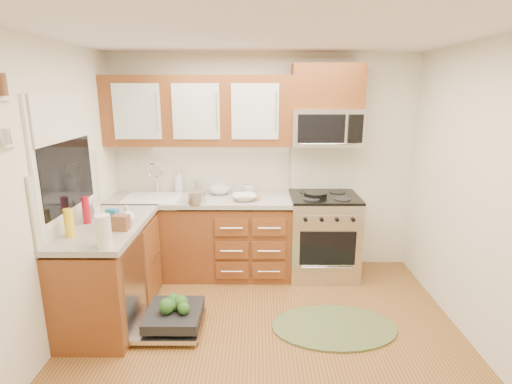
{
  "coord_description": "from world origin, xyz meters",
  "views": [
    {
      "loc": [
        -0.07,
        -2.89,
        2.11
      ],
      "look_at": [
        -0.09,
        0.85,
        1.14
      ],
      "focal_mm": 28.0,
      "sensor_mm": 36.0,
      "label": 1
    }
  ],
  "objects_px": {
    "range": "(323,235)",
    "bowl_a": "(244,197)",
    "skillet": "(316,194)",
    "bowl_b": "(220,190)",
    "upper_cabinets": "(198,111)",
    "rug": "(334,327)",
    "dishwasher": "(170,319)",
    "microwave": "(326,127)",
    "cutting_board": "(248,198)",
    "paper_towel_roll": "(103,231)",
    "sink": "(153,208)",
    "cup": "(249,189)",
    "stock_pot": "(196,197)"
  },
  "relations": [
    {
      "from": "range",
      "to": "bowl_a",
      "type": "height_order",
      "value": "bowl_a"
    },
    {
      "from": "skillet",
      "to": "bowl_b",
      "type": "xyz_separation_m",
      "value": [
        -1.08,
        0.21,
        -0.01
      ]
    },
    {
      "from": "upper_cabinets",
      "to": "rug",
      "type": "relative_size",
      "value": 1.8
    },
    {
      "from": "dishwasher",
      "to": "rug",
      "type": "height_order",
      "value": "dishwasher"
    },
    {
      "from": "microwave",
      "to": "skillet",
      "type": "distance_m",
      "value": 0.75
    },
    {
      "from": "cutting_board",
      "to": "paper_towel_roll",
      "type": "bearing_deg",
      "value": -127.27
    },
    {
      "from": "skillet",
      "to": "cutting_board",
      "type": "xyz_separation_m",
      "value": [
        -0.75,
        -0.0,
        -0.04
      ]
    },
    {
      "from": "range",
      "to": "paper_towel_roll",
      "type": "relative_size",
      "value": 3.68
    },
    {
      "from": "range",
      "to": "bowl_b",
      "type": "relative_size",
      "value": 3.65
    },
    {
      "from": "bowl_a",
      "to": "sink",
      "type": "bearing_deg",
      "value": 174.67
    },
    {
      "from": "paper_towel_roll",
      "to": "bowl_a",
      "type": "bearing_deg",
      "value": 52.45
    },
    {
      "from": "cutting_board",
      "to": "paper_towel_roll",
      "type": "relative_size",
      "value": 1.05
    },
    {
      "from": "dishwasher",
      "to": "bowl_a",
      "type": "distance_m",
      "value": 1.48
    },
    {
      "from": "upper_cabinets",
      "to": "bowl_a",
      "type": "bearing_deg",
      "value": -26.34
    },
    {
      "from": "microwave",
      "to": "cutting_board",
      "type": "xyz_separation_m",
      "value": [
        -0.86,
        -0.16,
        -0.77
      ]
    },
    {
      "from": "dishwasher",
      "to": "cutting_board",
      "type": "relative_size",
      "value": 2.58
    },
    {
      "from": "cutting_board",
      "to": "dishwasher",
      "type": "bearing_deg",
      "value": -122.06
    },
    {
      "from": "paper_towel_roll",
      "to": "bowl_a",
      "type": "height_order",
      "value": "paper_towel_roll"
    },
    {
      "from": "microwave",
      "to": "rug",
      "type": "distance_m",
      "value": 2.09
    },
    {
      "from": "cutting_board",
      "to": "bowl_b",
      "type": "xyz_separation_m",
      "value": [
        -0.33,
        0.21,
        0.03
      ]
    },
    {
      "from": "upper_cabinets",
      "to": "cutting_board",
      "type": "xyz_separation_m",
      "value": [
        0.55,
        -0.19,
        -0.94
      ]
    },
    {
      "from": "upper_cabinets",
      "to": "cup",
      "type": "height_order",
      "value": "upper_cabinets"
    },
    {
      "from": "dishwasher",
      "to": "skillet",
      "type": "bearing_deg",
      "value": 37.26
    },
    {
      "from": "skillet",
      "to": "bowl_b",
      "type": "bearing_deg",
      "value": 168.94
    },
    {
      "from": "sink",
      "to": "bowl_b",
      "type": "height_order",
      "value": "bowl_b"
    },
    {
      "from": "upper_cabinets",
      "to": "sink",
      "type": "distance_m",
      "value": 1.21
    },
    {
      "from": "stock_pot",
      "to": "cup",
      "type": "bearing_deg",
      "value": 34.85
    },
    {
      "from": "stock_pot",
      "to": "cup",
      "type": "distance_m",
      "value": 0.69
    },
    {
      "from": "microwave",
      "to": "cutting_board",
      "type": "bearing_deg",
      "value": -169.27
    },
    {
      "from": "upper_cabinets",
      "to": "cup",
      "type": "relative_size",
      "value": 15.08
    },
    {
      "from": "stock_pot",
      "to": "bowl_a",
      "type": "height_order",
      "value": "stock_pot"
    },
    {
      "from": "skillet",
      "to": "cup",
      "type": "distance_m",
      "value": 0.77
    },
    {
      "from": "upper_cabinets",
      "to": "microwave",
      "type": "bearing_deg",
      "value": -1.02
    },
    {
      "from": "upper_cabinets",
      "to": "bowl_b",
      "type": "bearing_deg",
      "value": 6.73
    },
    {
      "from": "upper_cabinets",
      "to": "rug",
      "type": "distance_m",
      "value": 2.62
    },
    {
      "from": "dishwasher",
      "to": "bowl_b",
      "type": "relative_size",
      "value": 2.69
    },
    {
      "from": "sink",
      "to": "bowl_b",
      "type": "xyz_separation_m",
      "value": [
        0.74,
        0.18,
        0.17
      ]
    },
    {
      "from": "upper_cabinets",
      "to": "bowl_a",
      "type": "relative_size",
      "value": 7.77
    },
    {
      "from": "dishwasher",
      "to": "bowl_b",
      "type": "height_order",
      "value": "bowl_b"
    },
    {
      "from": "paper_towel_roll",
      "to": "upper_cabinets",
      "type": "bearing_deg",
      "value": 71.78
    },
    {
      "from": "bowl_a",
      "to": "skillet",
      "type": "bearing_deg",
      "value": 4.69
    },
    {
      "from": "sink",
      "to": "stock_pot",
      "type": "distance_m",
      "value": 0.59
    },
    {
      "from": "sink",
      "to": "bowl_b",
      "type": "bearing_deg",
      "value": 13.73
    },
    {
      "from": "dishwasher",
      "to": "cutting_board",
      "type": "xyz_separation_m",
      "value": [
        0.68,
        1.09,
        0.83
      ]
    },
    {
      "from": "dishwasher",
      "to": "bowl_b",
      "type": "distance_m",
      "value": 1.6
    },
    {
      "from": "range",
      "to": "microwave",
      "type": "height_order",
      "value": "microwave"
    },
    {
      "from": "stock_pot",
      "to": "dishwasher",
      "type": "bearing_deg",
      "value": -97.78
    },
    {
      "from": "upper_cabinets",
      "to": "cup",
      "type": "bearing_deg",
      "value": 3.85
    },
    {
      "from": "sink",
      "to": "rug",
      "type": "xyz_separation_m",
      "value": [
        1.87,
        -1.1,
        -0.79
      ]
    },
    {
      "from": "sink",
      "to": "skillet",
      "type": "xyz_separation_m",
      "value": [
        1.82,
        -0.03,
        0.17
      ]
    }
  ]
}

